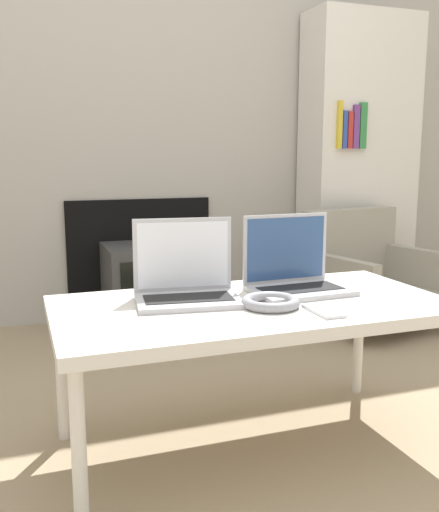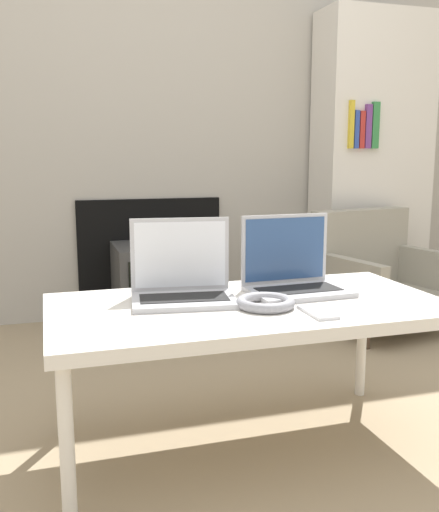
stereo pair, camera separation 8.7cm
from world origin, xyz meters
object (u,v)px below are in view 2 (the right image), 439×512
at_px(laptop_right, 293,274).
at_px(headphones, 265,303).
at_px(phone, 318,312).
at_px(armchair, 377,274).
at_px(tv, 158,285).
at_px(laptop_left, 182,281).

relative_size(laptop_right, headphones, 1.85).
bearing_deg(laptop_right, phone, -101.54).
xyz_separation_m(laptop_right, armchair, (0.90, 0.92, -0.24)).
bearing_deg(headphones, laptop_right, 45.63).
height_order(laptop_right, armchair, laptop_right).
height_order(laptop_right, tv, laptop_right).
relative_size(laptop_left, phone, 2.30).
bearing_deg(tv, phone, -84.51).
bearing_deg(armchair, headphones, -146.43).
distance_m(headphones, tv, 1.47).
relative_size(laptop_right, phone, 2.18).
relative_size(phone, armchair, 0.20).
height_order(laptop_left, tv, laptop_left).
bearing_deg(laptop_left, phone, -31.67).
bearing_deg(laptop_left, laptop_right, 7.63).
bearing_deg(laptop_right, armchair, 43.19).
bearing_deg(laptop_right, laptop_left, 177.72).
bearing_deg(armchair, phone, -140.61).
relative_size(laptop_left, tv, 0.73).
xyz_separation_m(phone, tv, (-0.15, 1.55, -0.25)).
xyz_separation_m(laptop_left, laptop_right, (0.36, 0.00, 0.00)).
xyz_separation_m(laptop_left, phone, (0.32, -0.26, -0.05)).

